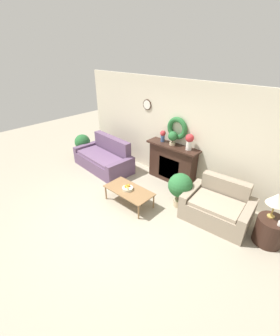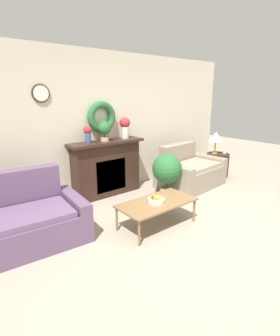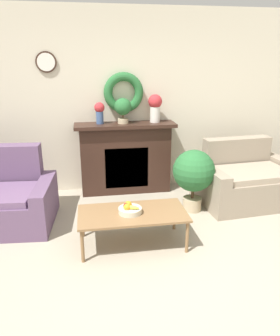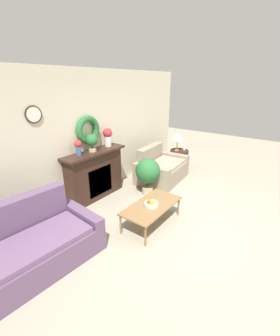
{
  "view_description": "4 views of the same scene",
  "coord_description": "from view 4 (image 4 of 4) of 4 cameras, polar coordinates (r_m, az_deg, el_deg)",
  "views": [
    {
      "loc": [
        3.0,
        -2.35,
        3.36
      ],
      "look_at": [
        -0.22,
        1.17,
        0.77
      ],
      "focal_mm": 24.0,
      "sensor_mm": 36.0,
      "label": 1
    },
    {
      "loc": [
        -2.61,
        -1.91,
        1.93
      ],
      "look_at": [
        0.06,
        1.38,
        0.73
      ],
      "focal_mm": 28.0,
      "sensor_mm": 36.0,
      "label": 2
    },
    {
      "loc": [
        -0.6,
        -2.48,
        1.98
      ],
      "look_at": [
        0.05,
        1.46,
        0.65
      ],
      "focal_mm": 35.0,
      "sensor_mm": 36.0,
      "label": 3
    },
    {
      "loc": [
        -3.06,
        -1.2,
        2.46
      ],
      "look_at": [
        0.21,
        1.25,
        0.86
      ],
      "focal_mm": 24.0,
      "sensor_mm": 36.0,
      "label": 4
    }
  ],
  "objects": [
    {
      "name": "table_lamp",
      "position": [
        6.56,
        9.52,
        7.8
      ],
      "size": [
        0.34,
        0.34,
        0.52
      ],
      "color": "#B28E42",
      "rests_on": "side_table_by_loveseat"
    },
    {
      "name": "potted_plant_on_mantel",
      "position": [
        4.73,
        -12.12,
        6.71
      ],
      "size": [
        0.25,
        0.25,
        0.37
      ],
      "color": "tan",
      "rests_on": "fireplace"
    },
    {
      "name": "fireplace",
      "position": [
        5.0,
        -11.33,
        -1.61
      ],
      "size": [
        1.49,
        0.41,
        1.08
      ],
      "color": "#331E16",
      "rests_on": "ground_plane"
    },
    {
      "name": "side_table_by_loveseat",
      "position": [
        6.78,
        9.83,
        2.24
      ],
      "size": [
        0.53,
        0.53,
        0.55
      ],
      "color": "#331E16",
      "rests_on": "ground_plane"
    },
    {
      "name": "loveseat_right",
      "position": [
        5.9,
        5.32,
        -0.16
      ],
      "size": [
        1.45,
        1.07,
        0.87
      ],
      "rotation": [
        0.0,
        0.0,
        0.09
      ],
      "color": "gray",
      "rests_on": "ground_plane"
    },
    {
      "name": "vase_on_mantel_left",
      "position": [
        4.55,
        -15.42,
        5.29
      ],
      "size": [
        0.15,
        0.15,
        0.31
      ],
      "color": "#3D5684",
      "rests_on": "fireplace"
    },
    {
      "name": "wall_back",
      "position": [
        4.92,
        -13.32,
        7.85
      ],
      "size": [
        6.8,
        0.19,
        2.7
      ],
      "color": "beige",
      "rests_on": "ground_plane"
    },
    {
      "name": "potted_plant_floor_by_loveseat",
      "position": [
        5.04,
        1.97,
        -1.01
      ],
      "size": [
        0.56,
        0.56,
        0.85
      ],
      "color": "tan",
      "rests_on": "ground_plane"
    },
    {
      "name": "fruit_bowl",
      "position": [
        4.0,
        2.83,
        -9.05
      ],
      "size": [
        0.25,
        0.25,
        0.12
      ],
      "color": "beige",
      "rests_on": "coffee_table"
    },
    {
      "name": "coffee_table",
      "position": [
        4.07,
        2.97,
        -9.74
      ],
      "size": [
        1.18,
        0.6,
        0.39
      ],
      "color": "olive",
      "rests_on": "ground_plane"
    },
    {
      "name": "mug",
      "position": [
        6.75,
        11.17,
        4.88
      ],
      "size": [
        0.08,
        0.08,
        0.08
      ],
      "color": "silver",
      "rests_on": "side_table_by_loveseat"
    },
    {
      "name": "vase_on_mantel_right",
      "position": [
        5.06,
        -8.2,
        8.08
      ],
      "size": [
        0.21,
        0.21,
        0.41
      ],
      "color": "silver",
      "rests_on": "fireplace"
    },
    {
      "name": "ground_plane",
      "position": [
        4.11,
        12.8,
        -16.03
      ],
      "size": [
        16.0,
        16.0,
        0.0
      ],
      "primitive_type": "plane",
      "color": "#9E937F"
    },
    {
      "name": "couch_left",
      "position": [
        3.62,
        -26.75,
        -17.74
      ],
      "size": [
        1.97,
        1.09,
        0.93
      ],
      "rotation": [
        0.0,
        0.0,
        -0.07
      ],
      "color": "#604766",
      "rests_on": "ground_plane"
    }
  ]
}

